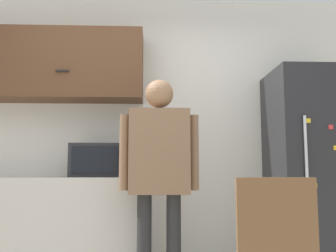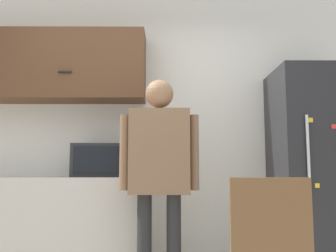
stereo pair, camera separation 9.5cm
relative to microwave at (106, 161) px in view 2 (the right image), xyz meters
name	(u,v)px [view 2 (the right image)]	position (x,y,z in m)	size (l,w,h in m)	color
back_wall	(147,131)	(0.35, 0.34, 0.30)	(6.00, 0.06, 2.70)	silver
counter	(18,229)	(-0.76, 0.03, -0.60)	(2.19, 0.57, 0.90)	#BCB7AD
upper_cabinets	(30,67)	(-0.76, 0.14, 0.90)	(2.19, 0.37, 0.66)	#51331E
microwave	(106,161)	(0.00, 0.00, 0.00)	(0.55, 0.39, 0.29)	#232326
person	(159,163)	(0.49, -0.46, -0.03)	(0.61, 0.22, 1.67)	black
refrigerator	(315,174)	(1.85, -0.04, -0.12)	(0.68, 0.71, 1.86)	#232326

